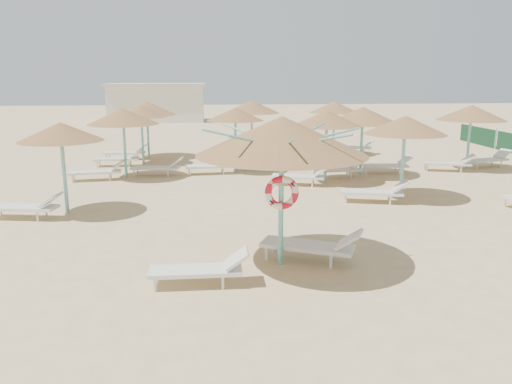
{
  "coord_description": "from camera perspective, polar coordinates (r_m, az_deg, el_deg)",
  "views": [
    {
      "loc": [
        -1.62,
        -9.66,
        3.9
      ],
      "look_at": [
        -0.56,
        1.41,
        1.3
      ],
      "focal_mm": 35.0,
      "sensor_mm": 36.0,
      "label": 1
    }
  ],
  "objects": [
    {
      "name": "main_palapa",
      "position": [
        10.05,
        2.96,
        6.37
      ],
      "size": [
        3.48,
        3.48,
        3.12
      ],
      "color": "#6AB6B8",
      "rests_on": "ground"
    },
    {
      "name": "service_hut",
      "position": [
        44.93,
        -11.23,
        10.03
      ],
      "size": [
        8.4,
        4.4,
        3.25
      ],
      "color": "silver",
      "rests_on": "ground"
    },
    {
      "name": "ground",
      "position": [
        10.54,
        3.78,
        -8.59
      ],
      "size": [
        120.0,
        120.0,
        0.0
      ],
      "primitive_type": "plane",
      "color": "tan",
      "rests_on": "ground"
    },
    {
      "name": "lounger_main_a",
      "position": [
        9.62,
        -6.16,
        -8.72
      ],
      "size": [
        1.89,
        0.59,
        0.69
      ],
      "rotation": [
        0.0,
        0.0,
        -0.01
      ],
      "color": "silver",
      "rests_on": "ground"
    },
    {
      "name": "palapa_field",
      "position": [
        20.2,
        4.6,
        8.56
      ],
      "size": [
        19.42,
        13.66,
        2.72
      ],
      "color": "#6AB6B8",
      "rests_on": "ground"
    },
    {
      "name": "lounger_main_b",
      "position": [
        10.78,
        6.63,
        -6.05
      ],
      "size": [
        2.2,
        1.48,
        0.78
      ],
      "rotation": [
        0.0,
        0.0,
        -0.44
      ],
      "color": "silver",
      "rests_on": "ground"
    }
  ]
}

